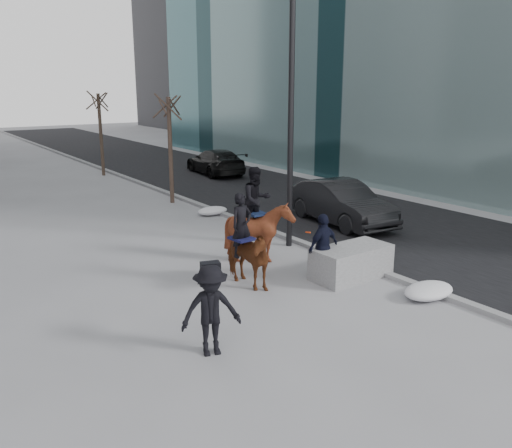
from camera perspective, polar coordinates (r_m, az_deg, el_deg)
ground at (r=13.25m, az=2.96°, el=-7.37°), size 120.00×120.00×0.00m
road at (r=24.99m, az=1.84°, el=3.12°), size 8.00×90.00×0.01m
curb at (r=22.89m, az=-6.27°, el=2.13°), size 0.25×90.00×0.12m
planter at (r=14.39m, az=9.99°, el=-3.98°), size 2.14×1.10×0.85m
car_near at (r=19.82m, az=8.90°, el=2.24°), size 2.15×4.89×1.56m
car_far at (r=30.72m, az=-4.31°, el=6.56°), size 2.53×5.07×1.41m
tree_near at (r=23.18m, az=-9.02°, el=8.21°), size 1.20×1.20×4.92m
tree_far at (r=31.22m, az=-16.04°, el=9.44°), size 1.20×1.20×4.95m
mounted_left at (r=13.46m, az=-1.22°, el=-3.03°), size 0.98×1.89×2.36m
mounted_right at (r=15.23m, az=0.27°, el=-0.10°), size 1.48×1.66×2.72m
feeder at (r=14.03m, az=7.07°, el=-2.41°), size 1.08×0.92×1.75m
camera_crew at (r=10.16m, az=-4.77°, el=-9.01°), size 1.27×0.95×1.75m
lamppost at (r=16.40m, az=3.73°, el=14.69°), size 0.25×0.80×9.09m
snow_piles at (r=16.34m, az=6.07°, el=-2.54°), size 1.39×11.10×0.35m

